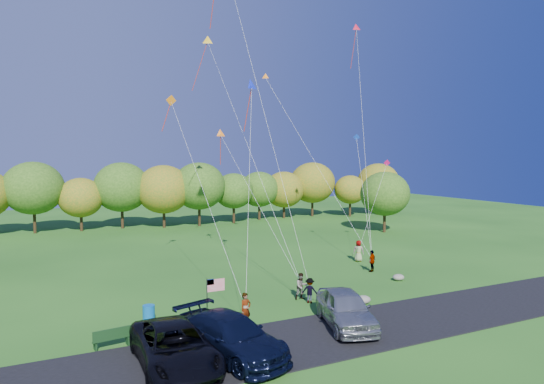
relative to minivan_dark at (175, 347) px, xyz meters
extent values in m
plane|color=#215317|center=(9.05, 4.38, -0.99)|extent=(140.00, 140.00, 0.00)
cube|color=black|center=(9.05, 0.38, -0.96)|extent=(44.00, 6.00, 0.06)
cylinder|color=#3C2A16|center=(-5.18, 42.27, 0.43)|extent=(0.36, 0.36, 2.85)
ellipsoid|color=#275015|center=(-5.18, 42.27, 3.91)|extent=(6.31, 6.31, 5.67)
cylinder|color=#3C2A16|center=(-1.51, 41.45, 0.44)|extent=(0.36, 0.36, 2.86)
ellipsoid|color=#386E1B|center=(-1.51, 41.45, 3.87)|extent=(6.16, 6.16, 5.55)
cylinder|color=#3C2A16|center=(3.77, 43.50, 0.57)|extent=(0.36, 0.36, 3.13)
ellipsoid|color=#386E1B|center=(3.77, 43.50, 3.81)|extent=(5.15, 5.15, 4.64)
cylinder|color=#3C2A16|center=(9.44, 44.13, 0.50)|extent=(0.36, 0.36, 2.98)
ellipsoid|color=#275015|center=(9.44, 44.13, 3.60)|extent=(4.97, 4.97, 4.47)
cylinder|color=#3C2A16|center=(13.32, 42.45, 0.36)|extent=(0.36, 0.36, 2.70)
ellipsoid|color=#386E1B|center=(13.32, 42.45, 3.94)|extent=(6.87, 6.87, 6.18)
cylinder|color=#3C2A16|center=(19.73, 42.30, 0.37)|extent=(0.36, 0.36, 2.72)
ellipsoid|color=#386E1B|center=(19.73, 42.30, 3.63)|extent=(5.86, 5.86, 5.27)
cylinder|color=#3C2A16|center=(23.58, 43.13, 0.16)|extent=(0.36, 0.36, 2.29)
ellipsoid|color=#386E1B|center=(23.58, 43.13, 3.46)|extent=(6.65, 6.65, 5.98)
cylinder|color=#3C2A16|center=(28.41, 41.58, 0.16)|extent=(0.36, 0.36, 2.29)
ellipsoid|color=#386E1B|center=(28.41, 41.58, 3.64)|extent=(7.19, 7.19, 6.47)
cylinder|color=#3C2A16|center=(34.52, 40.99, 0.31)|extent=(0.36, 0.36, 2.60)
ellipsoid|color=#386E1B|center=(34.52, 40.99, 3.65)|extent=(6.28, 6.28, 5.65)
cylinder|color=#3C2A16|center=(38.85, 43.00, 0.16)|extent=(0.36, 0.36, 2.31)
ellipsoid|color=#386E1B|center=(38.85, 43.00, 3.55)|extent=(6.87, 6.87, 6.19)
cylinder|color=#3C2A16|center=(43.64, 40.50, 0.20)|extent=(0.36, 0.36, 2.37)
ellipsoid|color=#275015|center=(43.64, 40.50, 3.39)|extent=(6.18, 6.18, 5.56)
cylinder|color=#3C2A16|center=(33.05, 26.38, 0.41)|extent=(0.36, 0.36, 2.80)
ellipsoid|color=#275015|center=(33.05, 26.38, 3.76)|extent=(6.00, 6.00, 5.40)
imported|color=black|center=(0.00, 0.00, 0.00)|extent=(3.29, 6.79, 1.86)
imported|color=black|center=(2.62, 0.02, 0.02)|extent=(4.42, 7.04, 1.90)
imported|color=#93969C|center=(9.71, 1.02, 0.05)|extent=(3.95, 6.20, 1.97)
imported|color=#4C4C59|center=(4.89, 3.58, -0.07)|extent=(0.77, 0.61, 1.85)
imported|color=#4C4C59|center=(10.08, 6.55, -0.12)|extent=(0.89, 0.72, 1.75)
imported|color=#4C4C59|center=(10.19, 5.66, -0.19)|extent=(1.17, 1.13, 1.60)
imported|color=#4C4C59|center=(18.95, 10.62, -0.11)|extent=(1.12, 0.86, 1.77)
imported|color=#4C4C59|center=(20.30, 14.27, -0.05)|extent=(1.09, 1.03, 1.88)
cube|color=#123415|center=(-2.16, 3.68, -0.57)|extent=(1.81, 0.36, 0.06)
cube|color=#123415|center=(-2.16, 3.50, -0.27)|extent=(1.81, 0.30, 0.55)
cube|color=#123415|center=(-2.92, 3.68, -0.78)|extent=(0.14, 0.46, 0.42)
cube|color=#123415|center=(-1.40, 3.68, -0.78)|extent=(0.14, 0.46, 0.42)
cylinder|color=#0B5AA6|center=(0.22, 6.44, -0.49)|extent=(0.66, 0.66, 1.00)
cylinder|color=black|center=(2.79, 3.90, 0.40)|extent=(0.05, 0.05, 2.79)
cube|color=red|center=(3.29, 3.90, 1.40)|extent=(1.00, 0.67, 0.02)
cube|color=navy|center=(2.99, 3.91, 1.61)|extent=(0.40, 0.02, 0.31)
ellipsoid|color=gray|center=(13.09, 3.99, -0.73)|extent=(1.06, 0.83, 0.53)
ellipsoid|color=gray|center=(19.02, 7.53, -0.75)|extent=(0.91, 0.76, 0.48)
cone|color=#1324C5|center=(8.83, 11.60, 13.35)|extent=(1.06, 0.67, 0.97)
cone|color=orange|center=(14.32, 20.89, 15.71)|extent=(0.75, 0.58, 0.68)
cone|color=red|center=(23.30, 19.17, 20.79)|extent=(0.97, 0.60, 0.86)
cube|color=#D70F5D|center=(26.61, 18.30, 7.64)|extent=(0.68, 0.21, 0.68)
cube|color=orange|center=(3.94, 15.26, 12.42)|extent=(0.80, 0.20, 0.80)
cone|color=gold|center=(9.84, 24.23, 19.22)|extent=(1.17, 0.77, 1.06)
cube|color=#1138AD|center=(22.01, 17.14, 10.11)|extent=(0.54, 0.35, 0.61)
cone|color=orange|center=(9.49, 19.91, 10.27)|extent=(0.91, 0.36, 0.86)
camera|label=1|loc=(-5.27, -20.38, 8.32)|focal=32.00mm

